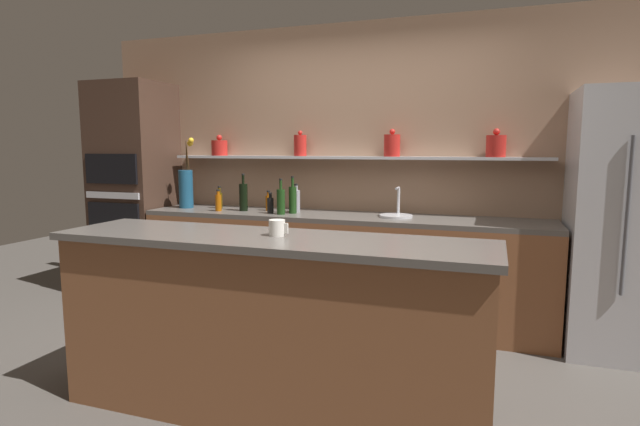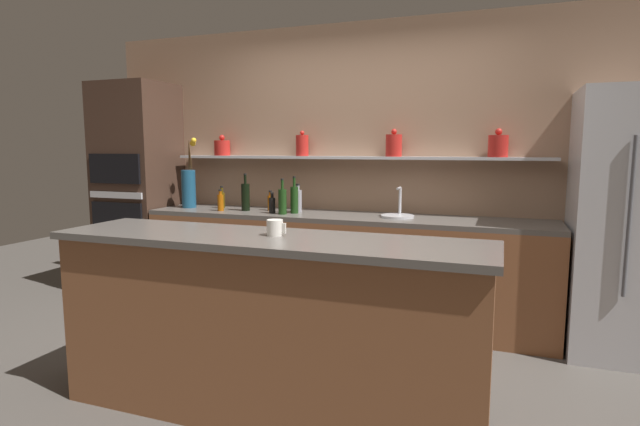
# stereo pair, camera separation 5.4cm
# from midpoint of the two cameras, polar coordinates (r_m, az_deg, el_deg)

# --- Properties ---
(ground_plane) EXTENTS (12.00, 12.00, 0.00)m
(ground_plane) POSITION_cam_midpoint_polar(r_m,az_deg,el_deg) (3.42, -2.02, -18.47)
(ground_plane) COLOR #4C4742
(back_wall_unit) EXTENTS (5.20, 0.28, 2.60)m
(back_wall_unit) POSITION_cam_midpoint_polar(r_m,az_deg,el_deg) (4.60, 5.45, 5.04)
(back_wall_unit) COLOR #937056
(back_wall_unit) RESTS_ON ground_plane
(back_counter_unit) EXTENTS (3.54, 0.62, 0.92)m
(back_counter_unit) POSITION_cam_midpoint_polar(r_m,az_deg,el_deg) (4.41, 2.63, -6.13)
(back_counter_unit) COLOR brown
(back_counter_unit) RESTS_ON ground_plane
(island_counter) EXTENTS (2.42, 0.61, 1.02)m
(island_counter) POSITION_cam_midpoint_polar(r_m,az_deg,el_deg) (2.84, -5.52, -12.76)
(island_counter) COLOR brown
(island_counter) RESTS_ON ground_plane
(oven_tower) EXTENTS (0.69, 0.64, 2.12)m
(oven_tower) POSITION_cam_midpoint_polar(r_m,az_deg,el_deg) (5.34, -19.75, 2.36)
(oven_tower) COLOR #3D281E
(oven_tower) RESTS_ON ground_plane
(flower_vase) EXTENTS (0.16, 0.13, 0.67)m
(flower_vase) POSITION_cam_midpoint_polar(r_m,az_deg,el_deg) (4.97, -14.46, 2.98)
(flower_vase) COLOR navy
(flower_vase) RESTS_ON back_counter_unit
(sink_fixture) EXTENTS (0.27, 0.27, 0.25)m
(sink_fixture) POSITION_cam_midpoint_polar(r_m,az_deg,el_deg) (4.20, 9.23, -0.14)
(sink_fixture) COLOR #B7B7BC
(sink_fixture) RESTS_ON back_counter_unit
(bottle_sauce_0) EXTENTS (0.06, 0.06, 0.20)m
(bottle_sauce_0) POSITION_cam_midpoint_polar(r_m,az_deg,el_deg) (4.66, -10.98, 1.25)
(bottle_sauce_0) COLOR #9E4C0A
(bottle_sauce_0) RESTS_ON back_counter_unit
(bottle_sauce_1) EXTENTS (0.06, 0.06, 0.19)m
(bottle_sauce_1) POSITION_cam_midpoint_polar(r_m,az_deg,el_deg) (4.42, -5.15, 0.96)
(bottle_sauce_1) COLOR black
(bottle_sauce_1) RESTS_ON back_counter_unit
(bottle_oil_2) EXTENTS (0.05, 0.05, 0.21)m
(bottle_oil_2) POSITION_cam_midpoint_polar(r_m,az_deg,el_deg) (4.88, -10.83, 1.55)
(bottle_oil_2) COLOR #47380A
(bottle_oil_2) RESTS_ON back_counter_unit
(bottle_wine_3) EXTENTS (0.07, 0.07, 0.31)m
(bottle_wine_3) POSITION_cam_midpoint_polar(r_m,az_deg,el_deg) (4.34, -3.96, 1.39)
(bottle_wine_3) COLOR #193814
(bottle_wine_3) RESTS_ON back_counter_unit
(bottle_wine_4) EXTENTS (0.07, 0.07, 0.33)m
(bottle_wine_4) POSITION_cam_midpoint_polar(r_m,az_deg,el_deg) (4.40, -2.60, 1.59)
(bottle_wine_4) COLOR #193814
(bottle_wine_4) RESTS_ON back_counter_unit
(bottle_wine_5) EXTENTS (0.08, 0.08, 0.34)m
(bottle_wine_5) POSITION_cam_midpoint_polar(r_m,az_deg,el_deg) (4.63, -8.18, 1.87)
(bottle_wine_5) COLOR black
(bottle_wine_5) RESTS_ON back_counter_unit
(bottle_spirit_6) EXTENTS (0.07, 0.07, 0.26)m
(bottle_spirit_6) POSITION_cam_midpoint_polar(r_m,az_deg,el_deg) (4.48, -2.20, 1.45)
(bottle_spirit_6) COLOR gray
(bottle_spirit_6) RESTS_ON back_counter_unit
(bottle_sauce_7) EXTENTS (0.06, 0.06, 0.19)m
(bottle_sauce_7) POSITION_cam_midpoint_polar(r_m,az_deg,el_deg) (4.62, -5.34, 1.24)
(bottle_sauce_7) COLOR #9E4C0A
(bottle_sauce_7) RESTS_ON back_counter_unit
(coffee_mug) EXTENTS (0.11, 0.09, 0.09)m
(coffee_mug) POSITION_cam_midpoint_polar(r_m,az_deg,el_deg) (2.71, -4.60, -1.69)
(coffee_mug) COLOR silver
(coffee_mug) RESTS_ON island_counter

